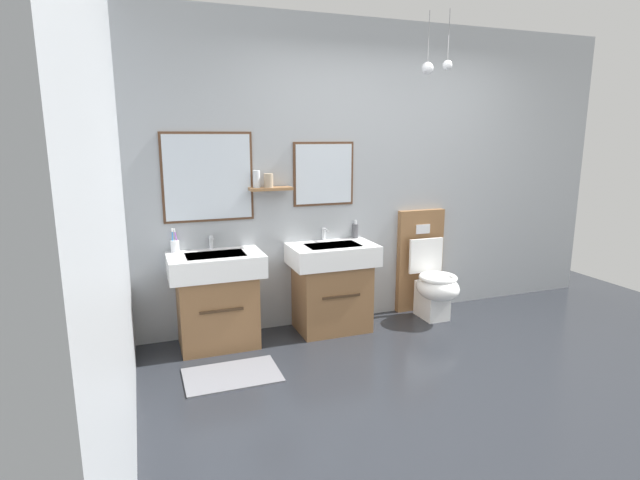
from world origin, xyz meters
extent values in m
cube|color=#23262B|center=(0.00, 0.00, -0.05)|extent=(5.98, 4.73, 0.10)
cube|color=#999EA3|center=(0.00, 1.71, 1.35)|extent=(4.78, 0.12, 2.70)
cube|color=#4C301E|center=(-1.62, 1.64, 1.37)|extent=(0.74, 0.02, 0.73)
cube|color=silver|center=(-1.62, 1.63, 1.37)|extent=(0.70, 0.01, 0.69)
cube|color=#4C301E|center=(-0.61, 1.64, 1.37)|extent=(0.56, 0.02, 0.56)
cube|color=silver|center=(-0.61, 1.63, 1.37)|extent=(0.52, 0.01, 0.52)
cube|color=brown|center=(-1.11, 1.57, 1.26)|extent=(0.36, 0.14, 0.02)
cylinder|color=silver|center=(-1.23, 1.58, 1.35)|extent=(0.06, 0.06, 0.14)
cylinder|color=gray|center=(-1.13, 1.55, 1.33)|extent=(0.08, 0.08, 0.12)
cylinder|color=gray|center=(0.29, 1.16, 2.51)|extent=(0.01, 0.01, 0.38)
sphere|color=silver|center=(0.29, 1.16, 2.27)|extent=(0.08, 0.08, 0.08)
cylinder|color=gray|center=(0.17, 1.27, 2.50)|extent=(0.01, 0.01, 0.40)
sphere|color=silver|center=(0.17, 1.27, 2.25)|extent=(0.10, 0.10, 0.10)
cube|color=#999EA3|center=(-2.33, 0.00, 1.35)|extent=(0.12, 3.53, 2.70)
cube|color=slate|center=(-1.62, 0.84, 0.01)|extent=(0.68, 0.44, 0.01)
cube|color=brown|center=(-1.62, 1.44, 0.30)|extent=(0.62, 0.45, 0.60)
cube|color=#3B2919|center=(-1.62, 1.21, 0.37)|extent=(0.34, 0.01, 0.02)
cube|color=white|center=(-1.62, 1.44, 0.69)|extent=(0.75, 0.50, 0.18)
cube|color=silver|center=(-1.62, 1.41, 0.76)|extent=(0.46, 0.27, 0.03)
cylinder|color=silver|center=(-1.62, 1.64, 0.83)|extent=(0.03, 0.03, 0.11)
cylinder|color=silver|center=(-1.62, 1.58, 0.88)|extent=(0.02, 0.11, 0.02)
cube|color=brown|center=(-0.61, 1.44, 0.30)|extent=(0.62, 0.45, 0.60)
cube|color=#3B2919|center=(-0.61, 1.21, 0.37)|extent=(0.34, 0.01, 0.02)
cube|color=white|center=(-0.61, 1.44, 0.69)|extent=(0.75, 0.50, 0.18)
cube|color=silver|center=(-0.61, 1.41, 0.76)|extent=(0.46, 0.27, 0.03)
cylinder|color=silver|center=(-0.61, 1.64, 0.83)|extent=(0.03, 0.03, 0.11)
cylinder|color=silver|center=(-0.61, 1.58, 0.88)|extent=(0.02, 0.11, 0.02)
cube|color=brown|center=(0.39, 1.63, 0.50)|extent=(0.48, 0.10, 1.00)
cube|color=silver|center=(0.39, 1.58, 0.82)|extent=(0.15, 0.01, 0.09)
cube|color=white|center=(0.39, 1.37, 0.17)|extent=(0.22, 0.30, 0.34)
ellipsoid|color=white|center=(0.39, 1.29, 0.32)|extent=(0.37, 0.46, 0.24)
torus|color=white|center=(0.39, 1.29, 0.42)|extent=(0.35, 0.35, 0.04)
cube|color=white|center=(0.39, 1.51, 0.57)|extent=(0.35, 0.03, 0.33)
cylinder|color=silver|center=(-1.91, 1.61, 0.82)|extent=(0.07, 0.07, 0.09)
cylinder|color=purple|center=(-1.90, 1.61, 0.87)|extent=(0.03, 0.01, 0.16)
cube|color=white|center=(-1.91, 1.61, 0.95)|extent=(0.02, 0.02, 0.03)
cylinder|color=#2D84DB|center=(-1.93, 1.60, 0.88)|extent=(0.01, 0.02, 0.16)
cube|color=white|center=(-1.92, 1.61, 0.96)|extent=(0.01, 0.02, 0.03)
cylinder|color=#4C4C51|center=(-0.31, 1.62, 0.84)|extent=(0.06, 0.06, 0.13)
cylinder|color=silver|center=(-0.31, 1.62, 0.92)|extent=(0.02, 0.02, 0.04)
camera|label=1|loc=(-2.17, -2.49, 1.71)|focal=27.94mm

